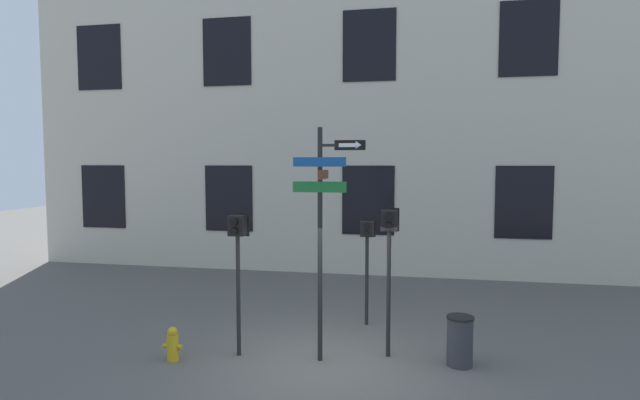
{
  "coord_description": "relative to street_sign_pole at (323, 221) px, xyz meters",
  "views": [
    {
      "loc": [
        1.52,
        -8.67,
        3.68
      ],
      "look_at": [
        -0.2,
        0.26,
        3.01
      ],
      "focal_mm": 28.0,
      "sensor_mm": 36.0,
      "label": 1
    }
  ],
  "objects": [
    {
      "name": "fire_hydrant",
      "position": [
        -2.76,
        -0.52,
        -2.32
      ],
      "size": [
        0.38,
        0.22,
        0.64
      ],
      "color": "gold",
      "rests_on": "ground_plane"
    },
    {
      "name": "pedestrian_signal_across",
      "position": [
        0.59,
        2.24,
        -0.77
      ],
      "size": [
        0.36,
        0.4,
        2.41
      ],
      "color": "black",
      "rests_on": "ground_plane"
    },
    {
      "name": "pedestrian_signal_right",
      "position": [
        1.18,
        0.44,
        -0.42
      ],
      "size": [
        0.36,
        0.4,
        2.84
      ],
      "color": "black",
      "rests_on": "ground_plane"
    },
    {
      "name": "ground_plane",
      "position": [
        0.14,
        -0.25,
        -2.63
      ],
      "size": [
        60.0,
        60.0,
        0.0
      ],
      "primitive_type": "plane",
      "color": "#595651"
    },
    {
      "name": "pedestrian_signal_left",
      "position": [
        -1.64,
        -0.04,
        -0.5
      ],
      "size": [
        0.37,
        0.4,
        2.73
      ],
      "color": "black",
      "rests_on": "ground_plane"
    },
    {
      "name": "street_sign_pole",
      "position": [
        0.0,
        0.0,
        0.0
      ],
      "size": [
        1.33,
        0.97,
        4.34
      ],
      "color": "black",
      "rests_on": "ground_plane"
    },
    {
      "name": "trash_bin",
      "position": [
        2.48,
        0.25,
        -2.17
      ],
      "size": [
        0.49,
        0.49,
        0.91
      ],
      "color": "#333338",
      "rests_on": "ground_plane"
    },
    {
      "name": "building_facade",
      "position": [
        0.14,
        7.61,
        4.81
      ],
      "size": [
        24.0,
        0.63,
        14.88
      ],
      "color": "beige",
      "rests_on": "ground_plane"
    }
  ]
}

